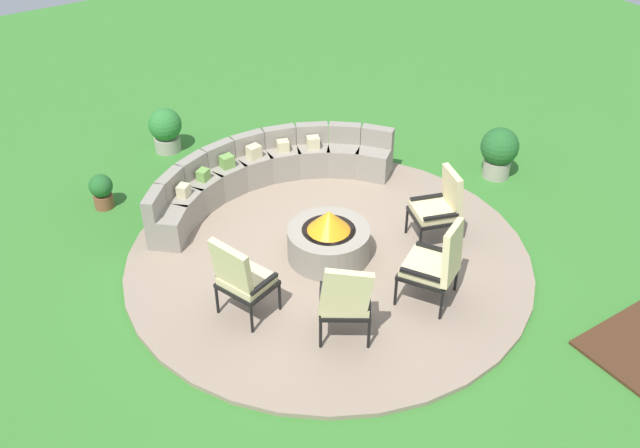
# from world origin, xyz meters

# --- Properties ---
(ground_plane) EXTENTS (24.00, 24.00, 0.00)m
(ground_plane) POSITION_xyz_m (0.00, 0.00, 0.00)
(ground_plane) COLOR #387A2D
(patio_circle) EXTENTS (5.21, 5.21, 0.06)m
(patio_circle) POSITION_xyz_m (0.00, 0.00, 0.03)
(patio_circle) COLOR gray
(patio_circle) RESTS_ON ground_plane
(fire_pit) EXTENTS (1.06, 1.06, 0.70)m
(fire_pit) POSITION_xyz_m (0.00, 0.00, 0.33)
(fire_pit) COLOR gray
(fire_pit) RESTS_ON patio_circle
(curved_stone_bench) EXTENTS (3.92, 1.40, 0.73)m
(curved_stone_bench) POSITION_xyz_m (0.07, 1.83, 0.36)
(curved_stone_bench) COLOR gray
(curved_stone_bench) RESTS_ON patio_circle
(lounge_chair_front_left) EXTENTS (0.71, 0.72, 1.11)m
(lounge_chair_front_left) POSITION_xyz_m (-1.44, -0.38, 0.63)
(lounge_chair_front_left) COLOR black
(lounge_chair_front_left) RESTS_ON patio_circle
(lounge_chair_front_right) EXTENTS (0.76, 0.77, 1.09)m
(lounge_chair_front_right) POSITION_xyz_m (-0.68, -1.32, 0.62)
(lounge_chair_front_right) COLOR black
(lounge_chair_front_right) RESTS_ON patio_circle
(lounge_chair_back_left) EXTENTS (0.83, 0.86, 1.12)m
(lounge_chair_back_left) POSITION_xyz_m (0.57, -1.38, 0.62)
(lounge_chair_back_left) COLOR black
(lounge_chair_back_left) RESTS_ON patio_circle
(lounge_chair_back_right) EXTENTS (0.71, 0.68, 1.04)m
(lounge_chair_back_right) POSITION_xyz_m (1.40, -0.49, 0.60)
(lounge_chair_back_right) COLOR black
(lounge_chair_back_right) RESTS_ON patio_circle
(potted_plant_0) EXTENTS (0.53, 0.53, 0.72)m
(potted_plant_0) POSITION_xyz_m (-0.56, 3.83, 0.39)
(potted_plant_0) COLOR #A89E8E
(potted_plant_0) RESTS_ON ground_plane
(potted_plant_1) EXTENTS (0.33, 0.33, 0.52)m
(potted_plant_1) POSITION_xyz_m (-2.00, 2.79, 0.28)
(potted_plant_1) COLOR brown
(potted_plant_1) RESTS_ON ground_plane
(potted_plant_2) EXTENTS (0.57, 0.57, 0.79)m
(potted_plant_2) POSITION_xyz_m (3.31, 0.33, 0.43)
(potted_plant_2) COLOR #A89E8E
(potted_plant_2) RESTS_ON ground_plane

